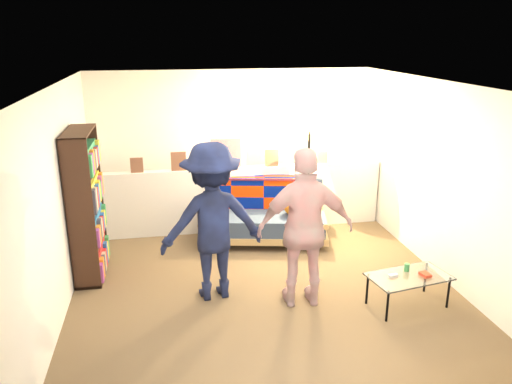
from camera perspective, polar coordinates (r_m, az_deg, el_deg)
ground at (r=6.24m, az=0.68°, el=-10.33°), size 5.00×5.00×0.00m
room_shell at (r=6.10m, az=-0.12°, el=5.76°), size 4.60×5.05×2.45m
half_wall_ledge at (r=7.68m, az=-1.91°, el=-0.77°), size 4.45×0.15×1.00m
ledge_decor at (r=7.44m, az=-3.67°, el=4.02°), size 2.97×0.02×0.45m
futon_sofa at (r=7.34m, az=0.99°, el=-2.77°), size 1.97×1.21×0.79m
bookshelf at (r=6.49m, az=-18.83°, el=-1.90°), size 0.31×0.92×1.85m
coffee_table at (r=5.87m, az=17.11°, el=-9.32°), size 0.96×0.64×0.46m
floor_lamp at (r=7.49m, az=5.97°, el=3.86°), size 0.38×0.31×1.63m
person_left at (r=5.64m, az=-5.05°, el=-3.43°), size 1.25×0.82×1.82m
person_right at (r=5.47m, az=5.66°, el=-4.22°), size 1.08×0.51×1.80m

